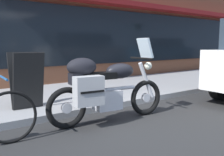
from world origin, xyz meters
TOP-DOWN VIEW (x-y plane):
  - ground_plane at (0.00, 0.00)m, footprint 80.00×80.00m
  - touring_motorcycle at (-0.47, 0.70)m, footprint 2.17×0.63m
  - sandwich_board_sign at (-1.29, 1.97)m, footprint 0.55×0.43m

SIDE VIEW (x-z plane):
  - ground_plane at x=0.00m, z-range 0.00..0.00m
  - touring_motorcycle at x=-0.47m, z-range -0.09..1.31m
  - sandwich_board_sign at x=-1.29m, z-range 0.13..1.15m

